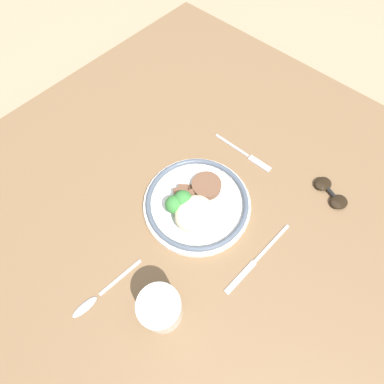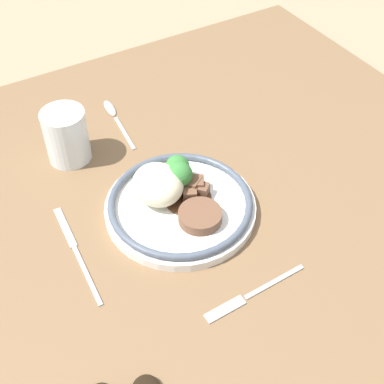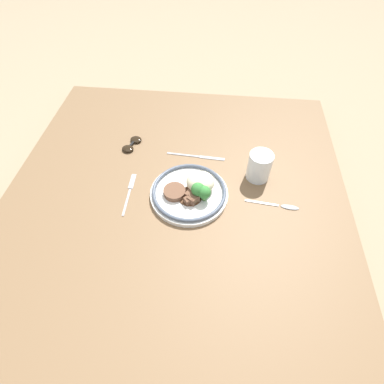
# 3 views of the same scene
# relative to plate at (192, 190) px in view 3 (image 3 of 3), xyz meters

# --- Properties ---
(ground_plane) EXTENTS (8.00, 8.00, 0.00)m
(ground_plane) POSITION_rel_plate_xyz_m (-0.05, -0.00, -0.06)
(ground_plane) COLOR #998466
(dining_table) EXTENTS (1.10, 1.17, 0.03)m
(dining_table) POSITION_rel_plate_xyz_m (-0.05, -0.00, -0.04)
(dining_table) COLOR brown
(dining_table) RESTS_ON ground
(plate) EXTENTS (0.25, 0.25, 0.07)m
(plate) POSITION_rel_plate_xyz_m (0.00, 0.00, 0.00)
(plate) COLOR white
(plate) RESTS_ON dining_table
(juice_glass) EXTENTS (0.08, 0.08, 0.10)m
(juice_glass) POSITION_rel_plate_xyz_m (0.21, 0.10, 0.02)
(juice_glass) COLOR yellow
(juice_glass) RESTS_ON dining_table
(fork) EXTENTS (0.02, 0.17, 0.00)m
(fork) POSITION_rel_plate_xyz_m (-0.20, -0.00, -0.02)
(fork) COLOR #ADADB2
(fork) RESTS_ON dining_table
(knife) EXTENTS (0.21, 0.02, 0.00)m
(knife) POSITION_rel_plate_xyz_m (0.00, 0.18, -0.02)
(knife) COLOR #ADADB2
(knife) RESTS_ON dining_table
(spoon) EXTENTS (0.17, 0.03, 0.01)m
(spoon) POSITION_rel_plate_xyz_m (0.29, -0.02, -0.02)
(spoon) COLOR #ADADB2
(spoon) RESTS_ON dining_table
(sunglasses) EXTENTS (0.07, 0.10, 0.01)m
(sunglasses) POSITION_rel_plate_xyz_m (-0.25, 0.21, -0.02)
(sunglasses) COLOR black
(sunglasses) RESTS_ON dining_table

